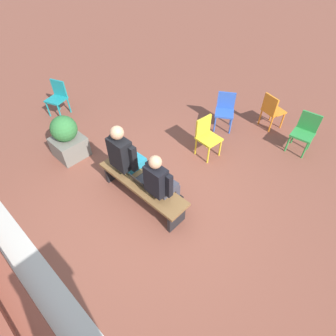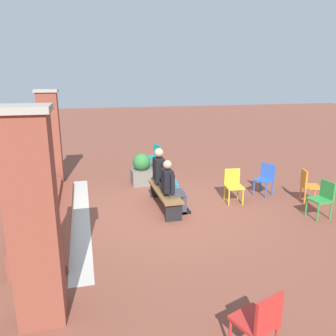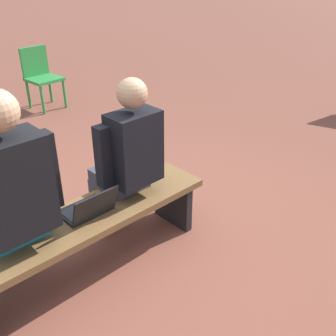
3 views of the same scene
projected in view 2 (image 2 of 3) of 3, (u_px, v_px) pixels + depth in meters
name	position (u px, v px, depth m)	size (l,w,h in m)	color
ground_plane	(166.00, 211.00, 7.82)	(60.00, 60.00, 0.00)	brown
concrete_strip	(81.00, 216.00, 7.51)	(5.49, 0.40, 0.01)	#B7B2A8
brick_steps	(45.00, 212.00, 7.29)	(4.69, 0.90, 0.45)	brown
brick_pillar_left_of_steps	(34.00, 219.00, 3.99)	(0.64, 0.64, 2.76)	brown
brick_pillar_right_of_steps	(50.00, 137.00, 9.63)	(0.64, 0.64, 2.76)	brown
bench	(165.00, 194.00, 7.91)	(1.80, 0.44, 0.45)	brown
person_student	(172.00, 185.00, 7.46)	(0.51, 0.64, 1.29)	#383842
person_adult	(163.00, 174.00, 8.23)	(0.57, 0.73, 1.40)	teal
laptop	(165.00, 189.00, 7.85)	(0.32, 0.29, 0.21)	black
plastic_chair_far_left	(323.00, 197.00, 7.35)	(0.45, 0.45, 0.84)	#2D893D
plastic_chair_near_bench_right	(265.00, 177.00, 8.83)	(0.58, 0.58, 0.84)	#2D56B7
plastic_chair_by_pillar	(260.00, 320.00, 3.59)	(0.53, 0.53, 0.84)	red
plastic_chair_mid_courtyard	(233.00, 184.00, 8.29)	(0.47, 0.47, 0.84)	gold
plastic_chair_foreground	(154.00, 155.00, 11.41)	(0.54, 0.54, 0.84)	teal
plastic_chair_far_right	(308.00, 184.00, 8.26)	(0.54, 0.54, 0.84)	orange
planter	(142.00, 170.00, 9.71)	(0.60, 0.60, 0.94)	#6B665B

